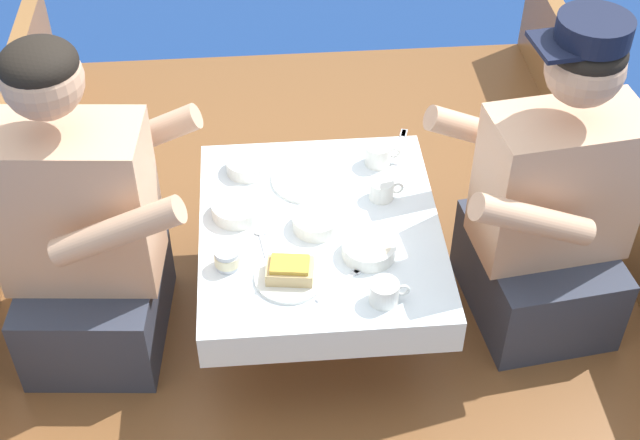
# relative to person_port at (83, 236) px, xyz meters

# --- Properties ---
(ground_plane) EXTENTS (60.00, 60.00, 0.00)m
(ground_plane) POSITION_rel_person_port_xyz_m (0.62, 0.04, -0.71)
(ground_plane) COLOR navy
(boat_deck) EXTENTS (2.03, 2.83, 0.33)m
(boat_deck) POSITION_rel_person_port_xyz_m (0.62, 0.04, -0.54)
(boat_deck) COLOR brown
(boat_deck) RESTS_ON ground_plane
(cockpit_table) EXTENTS (0.65, 0.75, 0.36)m
(cockpit_table) POSITION_rel_person_port_xyz_m (0.62, 0.01, -0.06)
(cockpit_table) COLOR #B2B2B7
(cockpit_table) RESTS_ON boat_deck
(person_port) EXTENTS (0.55, 0.48, 0.96)m
(person_port) POSITION_rel_person_port_xyz_m (0.00, 0.00, 0.00)
(person_port) COLOR #333847
(person_port) RESTS_ON boat_deck
(person_starboard) EXTENTS (0.56, 0.50, 0.96)m
(person_starboard) POSITION_rel_person_port_xyz_m (1.25, 0.00, -0.00)
(person_starboard) COLOR #333847
(person_starboard) RESTS_ON boat_deck
(plate_sandwich) EXTENTS (0.18, 0.18, 0.01)m
(plate_sandwich) POSITION_rel_person_port_xyz_m (0.53, -0.18, -0.02)
(plate_sandwich) COLOR silver
(plate_sandwich) RESTS_ON cockpit_table
(plate_bread) EXTENTS (0.21, 0.21, 0.01)m
(plate_bread) POSITION_rel_person_port_xyz_m (0.61, 0.21, -0.02)
(plate_bread) COLOR silver
(plate_bread) RESTS_ON cockpit_table
(sandwich) EXTENTS (0.13, 0.09, 0.05)m
(sandwich) POSITION_rel_person_port_xyz_m (0.53, -0.18, 0.01)
(sandwich) COLOR tan
(sandwich) RESTS_ON plate_sandwich
(bowl_port_near) EXTENTS (0.13, 0.13, 0.04)m
(bowl_port_near) POSITION_rel_person_port_xyz_m (0.61, 0.01, 0.00)
(bowl_port_near) COLOR silver
(bowl_port_near) RESTS_ON cockpit_table
(bowl_starboard_near) EXTENTS (0.14, 0.14, 0.04)m
(bowl_starboard_near) POSITION_rel_person_port_xyz_m (0.74, -0.11, 0.00)
(bowl_starboard_near) COLOR silver
(bowl_starboard_near) RESTS_ON cockpit_table
(bowl_center_far) EXTENTS (0.14, 0.14, 0.04)m
(bowl_center_far) POSITION_rel_person_port_xyz_m (0.40, 0.08, 0.00)
(bowl_center_far) COLOR silver
(bowl_center_far) RESTS_ON cockpit_table
(bowl_port_far) EXTENTS (0.12, 0.12, 0.04)m
(bowl_port_far) POSITION_rel_person_port_xyz_m (0.44, 0.26, 0.00)
(bowl_port_far) COLOR silver
(bowl_port_far) RESTS_ON cockpit_table
(coffee_cup_port) EXTENTS (0.10, 0.07, 0.06)m
(coffee_cup_port) POSITION_rel_person_port_xyz_m (0.80, 0.12, 0.01)
(coffee_cup_port) COLOR silver
(coffee_cup_port) RESTS_ON cockpit_table
(coffee_cup_starboard) EXTENTS (0.10, 0.08, 0.06)m
(coffee_cup_starboard) POSITION_rel_person_port_xyz_m (0.81, 0.27, 0.01)
(coffee_cup_starboard) COLOR silver
(coffee_cup_starboard) RESTS_ON cockpit_table
(coffee_cup_center) EXTENTS (0.10, 0.07, 0.06)m
(coffee_cup_center) POSITION_rel_person_port_xyz_m (0.76, -0.27, 0.01)
(coffee_cup_center) COLOR silver
(coffee_cup_center) RESTS_ON cockpit_table
(tin_can) EXTENTS (0.07, 0.07, 0.05)m
(tin_can) POSITION_rel_person_port_xyz_m (0.38, -0.12, 0.01)
(tin_can) COLOR silver
(tin_can) RESTS_ON cockpit_table
(utensil_fork_port) EXTENTS (0.14, 0.12, 0.00)m
(utensil_fork_port) POSITION_rel_person_port_xyz_m (0.67, -0.19, -0.02)
(utensil_fork_port) COLOR silver
(utensil_fork_port) RESTS_ON cockpit_table
(utensil_spoon_starboard) EXTENTS (0.05, 0.17, 0.01)m
(utensil_spoon_starboard) POSITION_rel_person_port_xyz_m (0.47, -0.04, -0.02)
(utensil_spoon_starboard) COLOR silver
(utensil_spoon_starboard) RESTS_ON cockpit_table
(utensil_fork_starboard) EXTENTS (0.07, 0.17, 0.00)m
(utensil_fork_starboard) POSITION_rel_person_port_xyz_m (0.89, 0.35, -0.02)
(utensil_fork_starboard) COLOR silver
(utensil_fork_starboard) RESTS_ON cockpit_table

